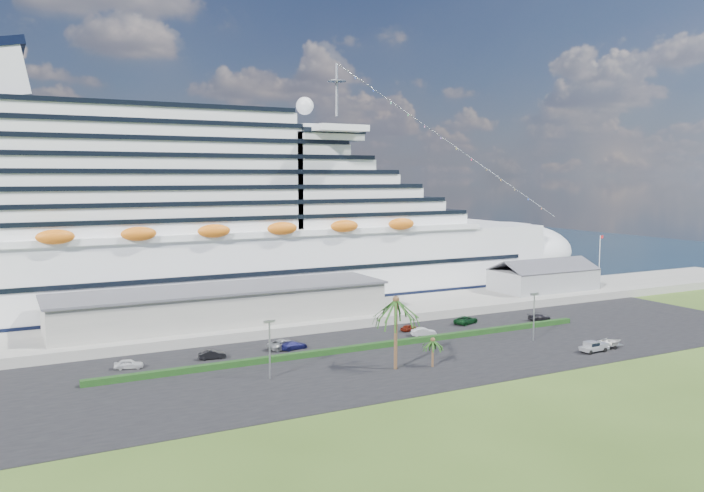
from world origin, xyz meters
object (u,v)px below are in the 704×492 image
boat_trailer (609,342)px  pickup_truck (594,346)px  parked_car_3 (293,345)px  cruise_ship (204,230)px

boat_trailer → pickup_truck: bearing=-172.3°
boat_trailer → parked_car_3: bearing=153.1°
cruise_ship → boat_trailer: bearing=-53.4°
parked_car_3 → boat_trailer: 51.74m
parked_car_3 → pickup_truck: 48.44m
parked_car_3 → pickup_truck: bearing=-128.7°
parked_car_3 → boat_trailer: boat_trailer is taller
cruise_ship → parked_car_3: (2.69, -42.43, -15.88)m
parked_car_3 → boat_trailer: (46.13, -23.42, 0.38)m
pickup_truck → parked_car_3: bearing=150.3°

